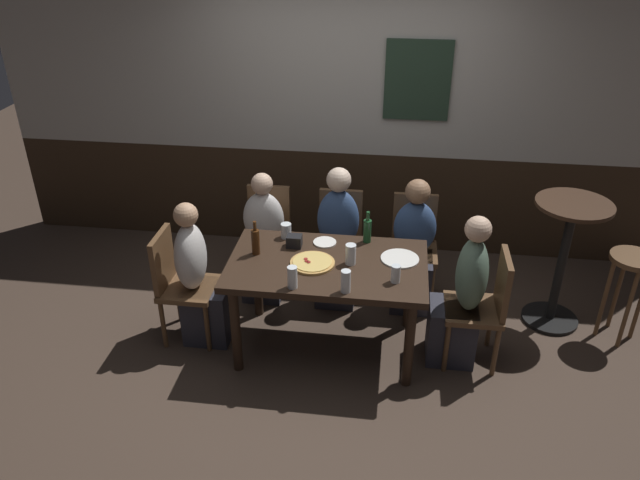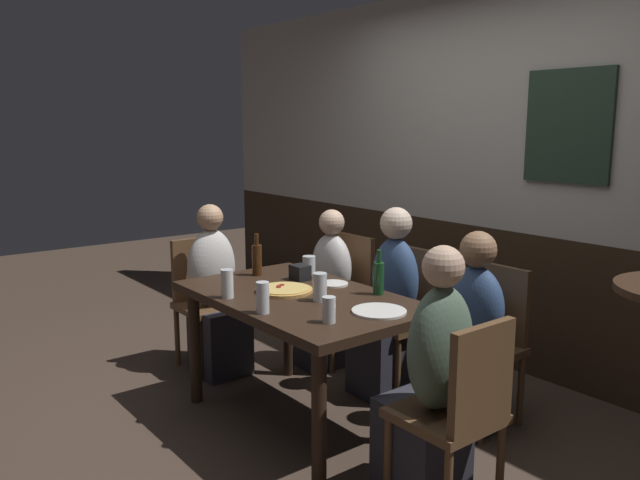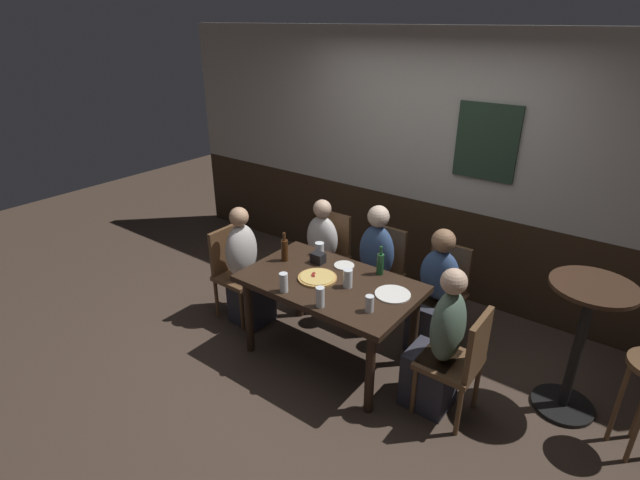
{
  "view_description": "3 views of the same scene",
  "coord_description": "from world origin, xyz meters",
  "views": [
    {
      "loc": [
        0.44,
        -3.67,
        2.97
      ],
      "look_at": [
        -0.04,
        -0.08,
        0.96
      ],
      "focal_mm": 34.35,
      "sensor_mm": 36.0,
      "label": 1
    },
    {
      "loc": [
        2.71,
        -1.99,
        1.66
      ],
      "look_at": [
        0.04,
        0.1,
        1.04
      ],
      "focal_mm": 35.76,
      "sensor_mm": 36.0,
      "label": 2
    },
    {
      "loc": [
        1.97,
        -2.75,
        2.65
      ],
      "look_at": [
        -0.04,
        -0.08,
        1.12
      ],
      "focal_mm": 27.23,
      "sensor_mm": 36.0,
      "label": 3
    }
  ],
  "objects": [
    {
      "name": "condiment_caddy",
      "position": [
        -0.27,
        0.2,
        0.79
      ],
      "size": [
        0.11,
        0.09,
        0.09
      ],
      "primitive_type": "cube",
      "color": "black",
      "rests_on": "dining_table"
    },
    {
      "name": "pizza",
      "position": [
        -0.1,
        -0.04,
        0.75
      ],
      "size": [
        0.32,
        0.32,
        0.03
      ],
      "color": "tan",
      "rests_on": "dining_table"
    },
    {
      "name": "highball_clear",
      "position": [
        -0.19,
        -0.35,
        0.81
      ],
      "size": [
        0.07,
        0.07,
        0.16
      ],
      "color": "silver",
      "rests_on": "dining_table"
    },
    {
      "name": "person_mid_far",
      "position": [
        -0.0,
        0.68,
        0.49
      ],
      "size": [
        0.34,
        0.37,
        1.16
      ],
      "color": "#2D2D38",
      "rests_on": "ground_plane"
    },
    {
      "name": "chair_head_east",
      "position": [
        1.12,
        0.0,
        0.5
      ],
      "size": [
        0.4,
        0.4,
        0.88
      ],
      "color": "brown",
      "rests_on": "ground_plane"
    },
    {
      "name": "plate_white_large",
      "position": [
        0.51,
        0.11,
        0.75
      ],
      "size": [
        0.27,
        0.27,
        0.01
      ],
      "primitive_type": "cylinder",
      "color": "white",
      "rests_on": "dining_table"
    },
    {
      "name": "chair_left_far",
      "position": [
        -0.62,
        0.84,
        0.5
      ],
      "size": [
        0.4,
        0.4,
        0.88
      ],
      "color": "brown",
      "rests_on": "ground_plane"
    },
    {
      "name": "pint_glass_stout",
      "position": [
        0.16,
        -0.35,
        0.81
      ],
      "size": [
        0.07,
        0.07,
        0.16
      ],
      "color": "silver",
      "rests_on": "dining_table"
    },
    {
      "name": "person_left_far",
      "position": [
        -0.62,
        0.67,
        0.45
      ],
      "size": [
        0.34,
        0.37,
        1.08
      ],
      "color": "#2D2D38",
      "rests_on": "ground_plane"
    },
    {
      "name": "pint_glass_pale",
      "position": [
        0.16,
        0.01,
        0.81
      ],
      "size": [
        0.07,
        0.07,
        0.15
      ],
      "color": "silver",
      "rests_on": "dining_table"
    },
    {
      "name": "chair_mid_far",
      "position": [
        0.0,
        0.84,
        0.5
      ],
      "size": [
        0.4,
        0.4,
        0.88
      ],
      "color": "brown",
      "rests_on": "ground_plane"
    },
    {
      "name": "wall_back",
      "position": [
        0.0,
        1.65,
        1.3
      ],
      "size": [
        6.4,
        0.13,
        2.6
      ],
      "color": "#332316",
      "rests_on": "ground_plane"
    },
    {
      "name": "chair_head_west",
      "position": [
        -1.12,
        0.0,
        0.5
      ],
      "size": [
        0.4,
        0.4,
        0.88
      ],
      "color": "brown",
      "rests_on": "ground_plane"
    },
    {
      "name": "beer_bottle_brown",
      "position": [
        -0.53,
        0.06,
        0.84
      ],
      "size": [
        0.06,
        0.06,
        0.26
      ],
      "color": "#42230F",
      "rests_on": "dining_table"
    },
    {
      "name": "dining_table",
      "position": [
        0.0,
        0.0,
        0.65
      ],
      "size": [
        1.41,
        0.84,
        0.74
      ],
      "color": "black",
      "rests_on": "ground_plane"
    },
    {
      "name": "person_head_east",
      "position": [
        0.96,
        0.0,
        0.49
      ],
      "size": [
        0.37,
        0.34,
        1.17
      ],
      "color": "#2D2D38",
      "rests_on": "ground_plane"
    },
    {
      "name": "bar_stool",
      "position": [
        2.2,
        0.41,
        0.56
      ],
      "size": [
        0.34,
        0.34,
        0.72
      ],
      "color": "brown",
      "rests_on": "ground_plane"
    },
    {
      "name": "beer_bottle_green",
      "position": [
        0.26,
        0.34,
        0.84
      ],
      "size": [
        0.06,
        0.06,
        0.25
      ],
      "color": "#194723",
      "rests_on": "dining_table"
    },
    {
      "name": "ground_plane",
      "position": [
        0.0,
        0.0,
        0.0
      ],
      "size": [
        12.0,
        12.0,
        0.0
      ],
      "primitive_type": "plane",
      "color": "#423328"
    },
    {
      "name": "plate_white_small",
      "position": [
        -0.05,
        0.28,
        0.75
      ],
      "size": [
        0.17,
        0.17,
        0.01
      ],
      "primitive_type": "cylinder",
      "color": "white",
      "rests_on": "dining_table"
    },
    {
      "name": "tumbler_water",
      "position": [
        0.48,
        -0.19,
        0.8
      ],
      "size": [
        0.06,
        0.06,
        0.13
      ],
      "color": "silver",
      "rests_on": "dining_table"
    },
    {
      "name": "person_head_west",
      "position": [
        -0.96,
        0.0,
        0.48
      ],
      "size": [
        0.37,
        0.34,
        1.14
      ],
      "color": "#2D2D38",
      "rests_on": "ground_plane"
    },
    {
      "name": "side_bar_table",
      "position": [
        1.75,
        0.56,
        0.62
      ],
      "size": [
        0.56,
        0.56,
        1.05
      ],
      "color": "black",
      "rests_on": "ground_plane"
    },
    {
      "name": "beer_glass_half",
      "position": [
        -0.35,
        0.33,
        0.79
      ],
      "size": [
        0.08,
        0.08,
        0.11
      ],
      "color": "silver",
      "rests_on": "dining_table"
    },
    {
      "name": "chair_right_far",
      "position": [
        0.62,
        0.84,
        0.5
      ],
      "size": [
        0.4,
        0.4,
        0.88
      ],
      "color": "brown",
      "rests_on": "ground_plane"
    },
    {
      "name": "person_right_far",
      "position": [
        0.62,
        0.67,
        0.46
      ],
      "size": [
        0.34,
        0.37,
        1.1
      ],
      "color": "#2D2D38",
      "rests_on": "ground_plane"
    }
  ]
}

